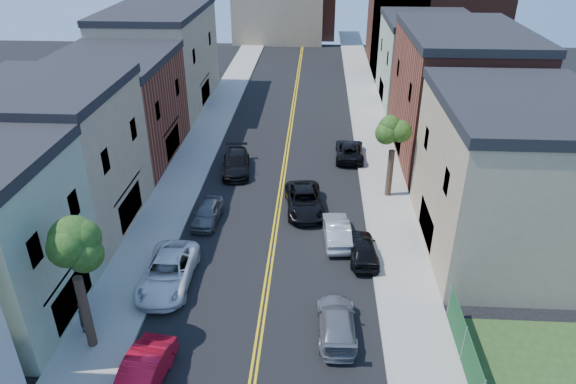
% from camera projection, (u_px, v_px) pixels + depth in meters
% --- Properties ---
extents(sidewalk_left, '(3.20, 100.00, 0.15)m').
position_uv_depth(sidewalk_left, '(203.00, 139.00, 47.92)').
color(sidewalk_left, gray).
rests_on(sidewalk_left, ground).
extents(sidewalk_right, '(3.20, 100.00, 0.15)m').
position_uv_depth(sidewalk_right, '(375.00, 143.00, 47.11)').
color(sidewalk_right, gray).
rests_on(sidewalk_right, ground).
extents(curb_left, '(0.30, 100.00, 0.15)m').
position_uv_depth(curb_left, '(222.00, 139.00, 47.83)').
color(curb_left, gray).
rests_on(curb_left, ground).
extents(curb_right, '(0.30, 100.00, 0.15)m').
position_uv_depth(curb_right, '(356.00, 142.00, 47.20)').
color(curb_right, gray).
rests_on(curb_right, ground).
extents(bldg_left_tan_near, '(9.00, 10.00, 9.00)m').
position_uv_depth(bldg_left_tan_near, '(54.00, 162.00, 32.95)').
color(bldg_left_tan_near, '#998466').
rests_on(bldg_left_tan_near, ground).
extents(bldg_left_brick, '(9.00, 12.00, 8.00)m').
position_uv_depth(bldg_left_brick, '(116.00, 111.00, 42.86)').
color(bldg_left_brick, brown).
rests_on(bldg_left_brick, ground).
extents(bldg_left_tan_far, '(9.00, 16.00, 9.50)m').
position_uv_depth(bldg_left_tan_far, '(161.00, 60.00, 54.82)').
color(bldg_left_tan_far, '#998466').
rests_on(bldg_left_tan_far, ground).
extents(bldg_right_tan, '(9.00, 12.00, 9.00)m').
position_uv_depth(bldg_right_tan, '(510.00, 181.00, 30.64)').
color(bldg_right_tan, '#998466').
rests_on(bldg_right_tan, ground).
extents(bldg_right_brick, '(9.00, 14.00, 10.00)m').
position_uv_depth(bldg_right_brick, '(457.00, 98.00, 42.71)').
color(bldg_right_brick, brown).
rests_on(bldg_right_brick, ground).
extents(bldg_right_palegrn, '(9.00, 12.00, 8.50)m').
position_uv_depth(bldg_right_palegrn, '(426.00, 64.00, 55.38)').
color(bldg_right_palegrn, gray).
rests_on(bldg_right_palegrn, ground).
extents(church, '(16.20, 14.20, 22.60)m').
position_uv_depth(church, '(427.00, 11.00, 67.09)').
color(church, '#4C2319').
rests_on(church, ground).
extents(backdrop_left, '(14.00, 8.00, 12.00)m').
position_uv_depth(backdrop_left, '(278.00, 2.00, 81.86)').
color(backdrop_left, '#998466').
rests_on(backdrop_left, ground).
extents(backdrop_center, '(10.00, 8.00, 10.00)m').
position_uv_depth(backdrop_center, '(304.00, 5.00, 85.64)').
color(backdrop_center, brown).
rests_on(backdrop_center, ground).
extents(tree_left_mid, '(5.20, 5.20, 9.29)m').
position_uv_depth(tree_left_mid, '(67.00, 231.00, 21.98)').
color(tree_left_mid, '#39261C').
rests_on(tree_left_mid, sidewalk_left).
extents(tree_right_far, '(4.40, 4.40, 8.03)m').
position_uv_depth(tree_right_far, '(395.00, 123.00, 35.63)').
color(tree_right_far, '#39261C').
rests_on(tree_right_far, sidewalk_right).
extents(red_sedan, '(2.16, 4.75, 1.51)m').
position_uv_depth(red_sedan, '(141.00, 376.00, 22.51)').
color(red_sedan, red).
rests_on(red_sedan, ground).
extents(white_pickup, '(2.70, 5.76, 1.59)m').
position_uv_depth(white_pickup, '(168.00, 272.00, 28.95)').
color(white_pickup, white).
rests_on(white_pickup, ground).
extents(grey_car_left, '(1.84, 4.04, 1.34)m').
position_uv_depth(grey_car_left, '(207.00, 213.00, 34.93)').
color(grey_car_left, '#515458').
rests_on(grey_car_left, ground).
extents(black_car_left, '(2.69, 5.37, 1.50)m').
position_uv_depth(black_car_left, '(236.00, 163.00, 41.67)').
color(black_car_left, black).
rests_on(black_car_left, ground).
extents(grey_car_right, '(1.99, 4.64, 1.33)m').
position_uv_depth(grey_car_right, '(337.00, 323.00, 25.57)').
color(grey_car_right, slate).
rests_on(grey_car_right, ground).
extents(black_car_right, '(1.97, 4.27, 1.42)m').
position_uv_depth(black_car_right, '(363.00, 248.00, 31.15)').
color(black_car_right, black).
rests_on(black_car_right, ground).
extents(silver_car_right, '(1.88, 4.54, 1.46)m').
position_uv_depth(silver_car_right, '(337.00, 231.00, 32.84)').
color(silver_car_right, '#B3B5BB').
rests_on(silver_car_right, ground).
extents(dark_car_right_far, '(2.39, 4.99, 1.37)m').
position_uv_depth(dark_car_right_far, '(349.00, 150.00, 44.07)').
color(dark_car_right_far, black).
rests_on(dark_car_right_far, ground).
extents(black_suv_lane, '(3.12, 5.67, 1.50)m').
position_uv_depth(black_suv_lane, '(304.00, 201.00, 36.21)').
color(black_suv_lane, black).
rests_on(black_suv_lane, ground).
extents(pedestrian_left, '(0.61, 0.71, 1.65)m').
position_uv_depth(pedestrian_left, '(84.00, 317.00, 25.47)').
color(pedestrian_left, '#232229').
rests_on(pedestrian_left, sidewalk_left).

